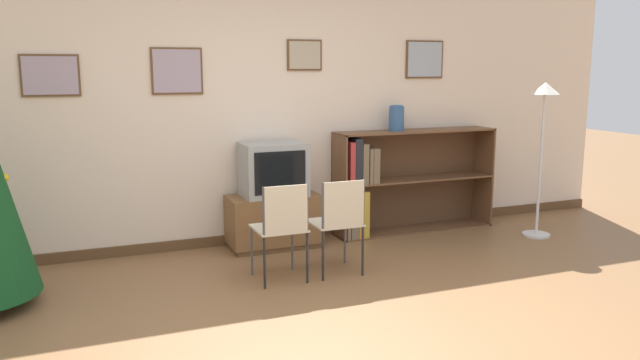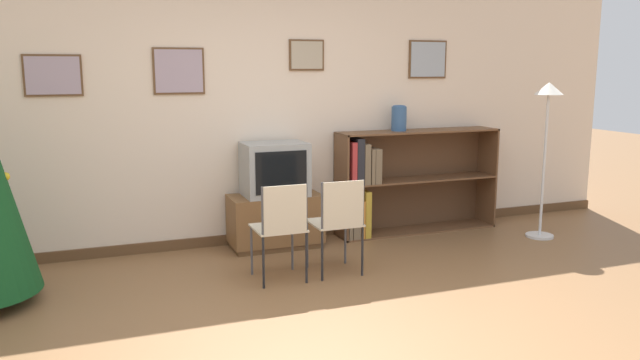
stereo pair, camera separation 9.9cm
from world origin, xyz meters
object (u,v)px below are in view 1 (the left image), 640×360
bookshelf (388,183)px  folding_chair_right (339,220)px  folding_chair_left (282,226)px  standing_lamp (543,119)px  vase (396,118)px  tv_console (274,221)px  television (273,169)px

bookshelf → folding_chair_right: bearing=-134.4°
bookshelf → folding_chair_left: bearing=-145.4°
folding_chair_right → standing_lamp: standing_lamp is taller
folding_chair_left → vase: (1.61, 1.07, 0.74)m
folding_chair_right → bookshelf: (1.03, 1.05, 0.06)m
tv_console → standing_lamp: (2.65, -0.63, 0.95)m
bookshelf → standing_lamp: (1.37, -0.70, 0.67)m
folding_chair_left → bookshelf: 1.85m
television → folding_chair_right: (0.25, -0.98, -0.29)m
television → vase: bearing=3.4°
folding_chair_left → vase: 2.07m
folding_chair_right → vase: 1.71m
tv_console → bookshelf: bearing=2.8°
folding_chair_left → folding_chair_right: 0.50m
television → folding_chair_left: (-0.25, -0.98, -0.29)m
television → bookshelf: size_ratio=0.34×
tv_console → standing_lamp: bearing=-13.5°
vase → standing_lamp: bearing=-29.1°
tv_console → folding_chair_right: (0.25, -0.99, 0.21)m
folding_chair_left → vase: vase is taller
standing_lamp → folding_chair_right: bearing=-171.6°
television → folding_chair_right: bearing=-75.9°
tv_console → folding_chair_right: folding_chair_right is taller
vase → standing_lamp: size_ratio=0.17×
folding_chair_left → standing_lamp: bearing=6.9°
bookshelf → standing_lamp: standing_lamp is taller
vase → folding_chair_right: bearing=-136.4°
folding_chair_right → folding_chair_left: bearing=180.0°
folding_chair_right → vase: vase is taller
vase → bookshelf: bearing=-169.3°
tv_console → vase: (1.37, 0.08, 0.95)m
tv_console → standing_lamp: 2.89m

